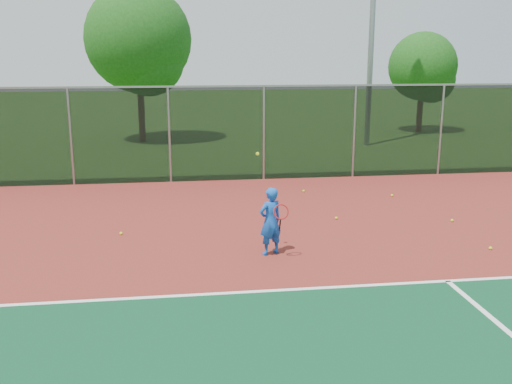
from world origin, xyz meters
TOP-DOWN VIEW (x-y plane):
  - ground at (0.00, 0.00)m, footprint 120.00×120.00m
  - court_apron at (0.00, 2.00)m, footprint 30.00×20.00m
  - fence_back at (0.00, 12.00)m, footprint 30.00×0.06m
  - tennis_player at (-0.92, 4.86)m, footprint 0.60×0.67m
  - practice_ball_1 at (0.90, 10.03)m, footprint 0.07×0.07m
  - practice_ball_2 at (3.30, 9.15)m, footprint 0.07×0.07m
  - practice_ball_3 at (-4.07, 6.56)m, footprint 0.07×0.07m
  - practice_ball_4 at (1.09, 7.12)m, footprint 0.07×0.07m
  - practice_ball_5 at (3.67, 4.50)m, footprint 0.07×0.07m
  - practice_ball_7 at (3.83, 6.54)m, footprint 0.07×0.07m
  - tree_back_left at (-4.30, 20.98)m, footprint 4.81×4.81m
  - tree_back_mid at (9.96, 22.52)m, footprint 3.49×3.49m

SIDE VIEW (x-z plane):
  - ground at x=0.00m, z-range 0.00..0.00m
  - court_apron at x=0.00m, z-range 0.00..0.02m
  - practice_ball_1 at x=0.90m, z-range 0.02..0.09m
  - practice_ball_2 at x=3.30m, z-range 0.02..0.09m
  - practice_ball_3 at x=-4.07m, z-range 0.02..0.09m
  - practice_ball_4 at x=1.09m, z-range 0.02..0.09m
  - practice_ball_5 at x=3.67m, z-range 0.02..0.09m
  - practice_ball_7 at x=3.83m, z-range 0.02..0.09m
  - tennis_player at x=-0.92m, z-range -0.33..1.77m
  - fence_back at x=0.00m, z-range 0.05..3.08m
  - tree_back_mid at x=9.96m, z-range 0.65..5.78m
  - tree_back_left at x=-4.30m, z-range 0.90..7.97m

